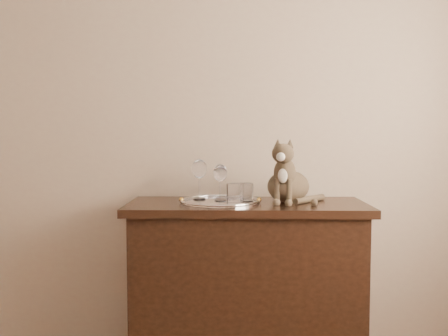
# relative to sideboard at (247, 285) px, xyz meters

# --- Properties ---
(wall_back) EXTENTS (4.00, 0.10, 2.70)m
(wall_back) POSITION_rel_sideboard_xyz_m (-0.60, 0.31, 0.93)
(wall_back) COLOR #C4A893
(wall_back) RESTS_ON ground
(sideboard) EXTENTS (1.20, 0.50, 0.85)m
(sideboard) POSITION_rel_sideboard_xyz_m (0.00, 0.00, 0.00)
(sideboard) COLOR black
(sideboard) RESTS_ON ground
(tray) EXTENTS (0.40, 0.40, 0.01)m
(tray) POSITION_rel_sideboard_xyz_m (-0.13, -0.02, 0.43)
(tray) COLOR silver
(tray) RESTS_ON sideboard
(wine_glass_a) EXTENTS (0.08, 0.08, 0.21)m
(wine_glass_a) POSITION_rel_sideboard_xyz_m (-0.24, 0.06, 0.54)
(wine_glass_a) COLOR silver
(wine_glass_a) RESTS_ON tray
(wine_glass_b) EXTENTS (0.07, 0.07, 0.18)m
(wine_glass_b) POSITION_rel_sideboard_xyz_m (-0.14, 0.06, 0.52)
(wine_glass_b) COLOR white
(wine_glass_b) RESTS_ON tray
(wine_glass_d) EXTENTS (0.07, 0.07, 0.19)m
(wine_glass_d) POSITION_rel_sideboard_xyz_m (-0.14, 0.01, 0.53)
(wine_glass_d) COLOR silver
(wine_glass_d) RESTS_ON tray
(tumbler_a) EXTENTS (0.08, 0.08, 0.10)m
(tumbler_a) POSITION_rel_sideboard_xyz_m (-0.06, -0.05, 0.48)
(tumbler_a) COLOR silver
(tumbler_a) RESTS_ON tray
(tumbler_c) EXTENTS (0.08, 0.08, 0.09)m
(tumbler_c) POSITION_rel_sideboard_xyz_m (-0.01, -0.01, 0.48)
(tumbler_c) COLOR white
(tumbler_c) RESTS_ON tray
(cat) EXTENTS (0.40, 0.39, 0.32)m
(cat) POSITION_rel_sideboard_xyz_m (0.21, 0.03, 0.59)
(cat) COLOR #4F3F2F
(cat) RESTS_ON sideboard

